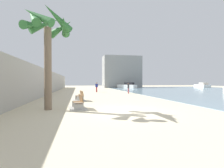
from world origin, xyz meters
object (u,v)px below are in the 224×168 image
bench_near (78,106)px  boat_nearest (202,86)px  palm_tree (48,32)px  person_standing (97,86)px  bench_far (80,98)px  person_walking (128,87)px  boat_mid_bay (127,86)px

bench_near → boat_nearest: size_ratio=0.29×
palm_tree → person_standing: palm_tree is taller
bench_far → person_walking: bearing=52.0°
person_standing → bench_near: bearing=-99.4°
palm_tree → boat_nearest: palm_tree is taller
person_walking → boat_nearest: 40.58m
person_standing → palm_tree: bearing=-104.9°
person_standing → boat_nearest: person_standing is taller
bench_far → boat_nearest: bearing=41.2°
bench_near → palm_tree: bearing=179.9°
bench_near → bench_far: same height
person_walking → boat_mid_bay: 24.12m
palm_tree → boat_mid_bay: (15.98, 38.30, -4.46)m
boat_nearest → boat_mid_bay: bearing=-176.3°
bench_near → person_walking: (7.78, 15.01, 0.72)m
bench_far → person_standing: size_ratio=1.27×
bench_far → person_walking: 12.41m
bench_near → boat_nearest: (39.79, 39.97, 0.41)m
palm_tree → bench_far: palm_tree is taller
bench_far → person_standing: (3.07, 14.18, 0.80)m
person_walking → boat_nearest: person_walking is taller
boat_nearest → palm_tree: bearing=-136.2°
palm_tree → boat_nearest: bearing=43.8°
palm_tree → boat_mid_bay: palm_tree is taller
person_standing → boat_nearest: (36.56, 20.53, -0.39)m
bench_near → person_walking: 16.93m
boat_mid_bay → boat_nearest: (25.75, 1.67, -0.02)m
palm_tree → person_walking: size_ratio=4.10×
boat_mid_bay → boat_nearest: size_ratio=0.82×
palm_tree → bench_near: bearing=-0.1°
boat_nearest → person_standing: bearing=-150.7°
person_walking → boat_nearest: (32.00, 24.95, -0.31)m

